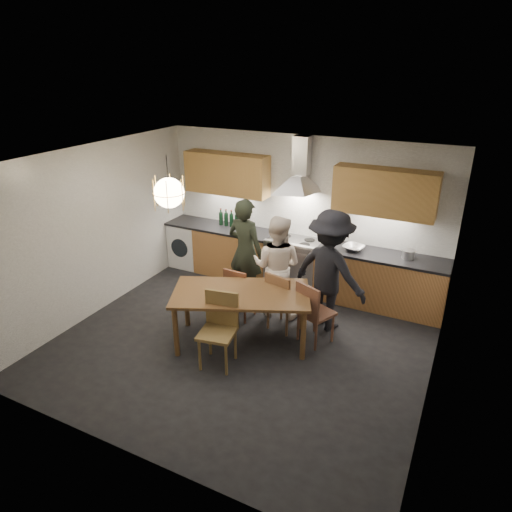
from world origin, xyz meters
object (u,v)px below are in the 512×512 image
at_px(chair_front, 219,324).
at_px(person_right, 330,271).
at_px(person_mid, 277,266).
at_px(wine_bottles, 231,218).
at_px(chair_back_left, 238,290).
at_px(stock_pot, 408,254).
at_px(dining_table, 241,298).
at_px(person_left, 245,251).
at_px(mixing_bowl, 354,248).

height_order(chair_front, person_right, person_right).
distance_m(person_mid, wine_bottles, 1.74).
height_order(chair_back_left, stock_pot, stock_pot).
relative_size(person_mid, wine_bottles, 3.14).
height_order(dining_table, chair_front, chair_front).
relative_size(chair_back_left, chair_front, 0.87).
relative_size(person_left, mixing_bowl, 5.34).
relative_size(chair_front, person_mid, 0.61).
distance_m(person_right, stock_pot, 1.36).
bearing_deg(stock_pot, person_left, -161.50).
height_order(person_left, person_right, person_right).
bearing_deg(chair_back_left, chair_front, 108.20).
relative_size(chair_back_left, person_mid, 0.53).
relative_size(chair_back_left, person_right, 0.47).
height_order(person_right, stock_pot, person_right).
distance_m(person_mid, mixing_bowl, 1.32).
relative_size(chair_back_left, person_left, 0.49).
relative_size(person_left, stock_pot, 9.40).
distance_m(dining_table, chair_back_left, 0.65).
distance_m(dining_table, chair_front, 0.54).
xyz_separation_m(chair_front, person_right, (0.99, 1.47, 0.34)).
bearing_deg(mixing_bowl, chair_back_left, -135.49).
height_order(person_mid, wine_bottles, person_mid).
distance_m(chair_back_left, person_left, 0.74).
bearing_deg(person_right, person_mid, 16.52).
bearing_deg(chair_back_left, person_mid, -133.72).
bearing_deg(chair_front, wine_bottles, 105.86).
bearing_deg(person_mid, person_right, 174.57).
xyz_separation_m(chair_front, wine_bottles, (-1.22, 2.52, 0.49)).
bearing_deg(person_left, wine_bottles, -41.36).
height_order(dining_table, wine_bottles, wine_bottles).
xyz_separation_m(person_left, wine_bottles, (-0.74, 0.87, 0.18)).
bearing_deg(stock_pot, person_right, -133.24).
xyz_separation_m(chair_front, person_mid, (0.16, 1.47, 0.24)).
xyz_separation_m(person_left, person_right, (1.47, -0.19, 0.03)).
relative_size(stock_pot, wine_bottles, 0.36).
height_order(chair_front, person_mid, person_mid).
height_order(mixing_bowl, wine_bottles, wine_bottles).
distance_m(chair_front, mixing_bowl, 2.66).
bearing_deg(person_right, chair_front, 72.90).
height_order(dining_table, person_left, person_left).
relative_size(chair_front, person_right, 0.54).
bearing_deg(chair_back_left, dining_table, 124.85).
bearing_deg(person_right, dining_table, 61.68).
relative_size(chair_front, stock_pot, 5.30).
bearing_deg(wine_bottles, person_mid, -37.39).
relative_size(dining_table, person_right, 1.14).
xyz_separation_m(dining_table, person_right, (0.95, 0.94, 0.21)).
height_order(person_mid, mixing_bowl, person_mid).
xyz_separation_m(chair_back_left, person_right, (1.28, 0.42, 0.42)).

